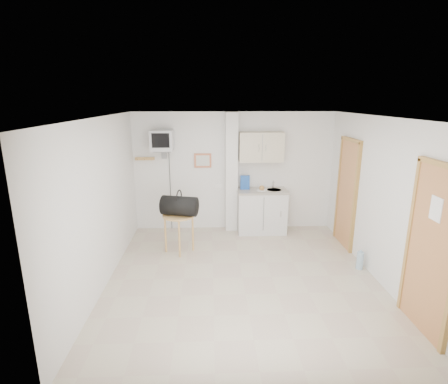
{
  "coord_description": "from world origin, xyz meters",
  "views": [
    {
      "loc": [
        -0.49,
        -5.0,
        2.75
      ],
      "look_at": [
        -0.27,
        0.6,
        1.25
      ],
      "focal_mm": 28.0,
      "sensor_mm": 36.0,
      "label": 1
    }
  ],
  "objects_px": {
    "crt_television": "(162,141)",
    "duffel_bag": "(179,206)",
    "water_bottle": "(360,260)",
    "round_table": "(179,220)"
  },
  "relations": [
    {
      "from": "crt_television",
      "to": "water_bottle",
      "type": "distance_m",
      "value": 4.27
    },
    {
      "from": "water_bottle",
      "to": "round_table",
      "type": "bearing_deg",
      "value": 164.98
    },
    {
      "from": "round_table",
      "to": "water_bottle",
      "type": "distance_m",
      "value": 3.2
    },
    {
      "from": "crt_television",
      "to": "water_bottle",
      "type": "bearing_deg",
      "value": -27.78
    },
    {
      "from": "crt_television",
      "to": "round_table",
      "type": "relative_size",
      "value": 3.01
    },
    {
      "from": "crt_television",
      "to": "duffel_bag",
      "type": "relative_size",
      "value": 3.05
    },
    {
      "from": "duffel_bag",
      "to": "water_bottle",
      "type": "height_order",
      "value": "duffel_bag"
    },
    {
      "from": "crt_television",
      "to": "water_bottle",
      "type": "relative_size",
      "value": 6.42
    },
    {
      "from": "crt_television",
      "to": "duffel_bag",
      "type": "bearing_deg",
      "value": -68.65
    },
    {
      "from": "round_table",
      "to": "duffel_bag",
      "type": "xyz_separation_m",
      "value": [
        0.02,
        -0.02,
        0.29
      ]
    }
  ]
}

